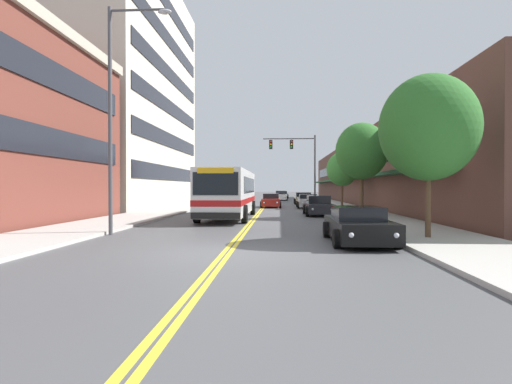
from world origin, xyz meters
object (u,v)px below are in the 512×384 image
at_px(street_tree_right_mid, 362,151).
at_px(car_beige_parked_right_mid, 303,199).
at_px(traffic_signal_mast, 298,156).
at_px(car_silver_parked_right_end, 308,201).
at_px(car_red_moving_second, 271,201).
at_px(car_slate_blue_moving_third, 283,195).
at_px(fire_hydrant, 359,213).
at_px(street_lamp_left_near, 118,101).
at_px(car_dark_grey_parked_left_near, 225,199).
at_px(car_champagne_parked_left_mid, 214,202).
at_px(car_black_parked_right_foreground, 358,226).
at_px(city_bus, 229,191).
at_px(car_charcoal_parked_right_far, 319,206).
at_px(car_white_moving_lead, 281,196).
at_px(street_tree_right_far, 342,169).
at_px(street_tree_right_near, 428,128).

bearing_deg(street_tree_right_mid, car_beige_parked_right_mid, 96.58).
height_order(car_beige_parked_right_mid, traffic_signal_mast, traffic_signal_mast).
xyz_separation_m(car_silver_parked_right_end, car_red_moving_second, (-3.50, 1.06, 0.01)).
xyz_separation_m(car_slate_blue_moving_third, fire_hydrant, (3.80, -48.28, -0.10)).
bearing_deg(street_lamp_left_near, car_red_moving_second, 76.04).
bearing_deg(car_dark_grey_parked_left_near, car_champagne_parked_left_mid, -90.53).
bearing_deg(car_black_parked_right_foreground, street_lamp_left_near, 170.04).
relative_size(city_bus, car_charcoal_parked_right_far, 2.32).
relative_size(car_dark_grey_parked_left_near, car_silver_parked_right_end, 0.95).
relative_size(car_dark_grey_parked_left_near, fire_hydrant, 5.43).
xyz_separation_m(car_champagne_parked_left_mid, car_white_moving_lead, (6.22, 23.41, 0.06)).
bearing_deg(car_silver_parked_right_end, car_dark_grey_parked_left_near, 146.82).
bearing_deg(car_white_moving_lead, car_black_parked_right_foreground, -86.83).
relative_size(car_charcoal_parked_right_far, car_white_moving_lead, 0.98).
relative_size(car_silver_parked_right_end, street_tree_right_far, 0.89).
bearing_deg(car_slate_blue_moving_third, street_tree_right_far, -81.68).
relative_size(car_beige_parked_right_mid, fire_hydrant, 5.66).
xyz_separation_m(car_black_parked_right_foreground, street_lamp_left_near, (-9.29, 1.63, 4.84)).
distance_m(car_beige_parked_right_mid, car_white_moving_lead, 13.81).
relative_size(city_bus, street_tree_right_mid, 1.88).
bearing_deg(fire_hydrant, car_red_moving_second, 107.56).
bearing_deg(car_champagne_parked_left_mid, car_beige_parked_right_mid, 48.26).
relative_size(car_dark_grey_parked_left_near, car_black_parked_right_foreground, 0.90).
bearing_deg(car_charcoal_parked_right_far, city_bus, -154.69).
bearing_deg(car_dark_grey_parked_left_near, car_red_moving_second, -41.81).
xyz_separation_m(street_tree_right_near, street_tree_right_mid, (-0.19, 10.80, 0.13)).
height_order(car_red_moving_second, fire_hydrant, car_red_moving_second).
relative_size(city_bus, street_lamp_left_near, 1.20).
bearing_deg(car_silver_parked_right_end, car_champagne_parked_left_mid, -171.81).
relative_size(street_lamp_left_near, street_tree_right_mid, 1.57).
bearing_deg(car_black_parked_right_foreground, car_slate_blue_moving_third, 92.21).
xyz_separation_m(car_black_parked_right_foreground, street_tree_right_far, (2.86, 22.02, 2.99)).
distance_m(car_champagne_parked_left_mid, street_tree_right_far, 12.00).
bearing_deg(car_dark_grey_parked_left_near, city_bus, -81.40).
bearing_deg(traffic_signal_mast, car_beige_parked_right_mid, 80.50).
relative_size(car_dark_grey_parked_left_near, car_charcoal_parked_right_far, 0.88).
relative_size(car_beige_parked_right_mid, street_tree_right_near, 0.75).
relative_size(street_lamp_left_near, street_tree_right_near, 1.57).
bearing_deg(street_tree_right_near, car_silver_parked_right_end, 96.66).
bearing_deg(car_dark_grey_parked_left_near, car_silver_parked_right_end, -33.18).
height_order(car_champagne_parked_left_mid, car_beige_parked_right_mid, car_beige_parked_right_mid).
relative_size(car_beige_parked_right_mid, street_lamp_left_near, 0.48).
distance_m(street_lamp_left_near, fire_hydrant, 13.66).
height_order(car_champagne_parked_left_mid, street_tree_right_far, street_tree_right_far).
bearing_deg(car_dark_grey_parked_left_near, car_beige_parked_right_mid, 18.71).
distance_m(car_dark_grey_parked_left_near, car_champagne_parked_left_mid, 6.88).
relative_size(car_beige_parked_right_mid, street_tree_right_far, 0.88).
xyz_separation_m(city_bus, traffic_signal_mast, (5.09, 16.00, 3.47)).
distance_m(car_red_moving_second, street_lamp_left_near, 24.18).
xyz_separation_m(car_champagne_parked_left_mid, fire_hydrant, (10.37, -14.11, -0.08)).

